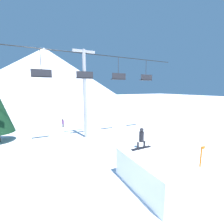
{
  "coord_description": "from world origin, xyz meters",
  "views": [
    {
      "loc": [
        -5.07,
        -5.17,
        5.53
      ],
      "look_at": [
        0.53,
        5.74,
        3.58
      ],
      "focal_mm": 24.0,
      "sensor_mm": 36.0,
      "label": 1
    }
  ],
  "objects": [
    {
      "name": "distant_skier",
      "position": [
        -1.78,
        16.58,
        0.67
      ],
      "size": [
        0.24,
        0.24,
        1.23
      ],
      "color": "black",
      "rests_on": "ground_plane"
    },
    {
      "name": "ground_plane",
      "position": [
        0.0,
        0.0,
        0.0
      ],
      "size": [
        220.0,
        220.0,
        0.0
      ],
      "primitive_type": "plane",
      "color": "white"
    },
    {
      "name": "chairlift",
      "position": [
        -0.21,
        10.74,
        6.04
      ],
      "size": [
        24.51,
        0.44,
        9.54
      ],
      "color": "#9E9EA3",
      "rests_on": "ground_plane"
    },
    {
      "name": "trail_marker",
      "position": [
        4.9,
        0.69,
        0.85
      ],
      "size": [
        0.41,
        0.1,
        1.58
      ],
      "color": "orange",
      "rests_on": "ground_plane"
    },
    {
      "name": "snowboarder",
      "position": [
        0.65,
        1.96,
        2.45
      ],
      "size": [
        1.43,
        0.3,
        1.34
      ],
      "color": "black",
      "rests_on": "snow_ramp"
    },
    {
      "name": "snow_ramp",
      "position": [
        0.53,
        0.71,
        0.89
      ],
      "size": [
        2.46,
        4.07,
        1.78
      ],
      "color": "white",
      "rests_on": "ground_plane"
    },
    {
      "name": "mountain_ridge",
      "position": [
        0.0,
        70.49,
        11.6
      ],
      "size": [
        72.54,
        72.54,
        23.19
      ],
      "color": "silver",
      "rests_on": "ground_plane"
    }
  ]
}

